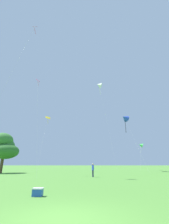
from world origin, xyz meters
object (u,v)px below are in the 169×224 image
kite_yellow_diamond (48,120)px  picnic_cooler (38,192)px  kite_white_distant (99,85)px  kite_green_small (141,145)px  kite_red_high (31,34)px  tree_left_oak (4,147)px  kite_blue_delta (125,118)px  person_far_back (93,169)px  kite_pink_low (38,86)px

kite_yellow_diamond → picnic_cooler: (11.81, -40.76, -16.09)m
kite_white_distant → kite_green_small: size_ratio=3.45×
kite_red_high → tree_left_oak: 23.79m
kite_green_small → kite_red_high: bearing=-137.3°
kite_yellow_diamond → tree_left_oak: kite_yellow_diamond is taller
kite_white_distant → kite_blue_delta: size_ratio=1.88×
kite_red_high → kite_blue_delta: 29.52m
kite_yellow_diamond → picnic_cooler: kite_yellow_diamond is taller
kite_blue_delta → person_far_back: (-9.03, -16.92, -12.45)m
kite_yellow_diamond → kite_green_small: size_ratio=2.22×
kite_yellow_diamond → kite_red_high: bearing=-83.0°
kite_white_distant → picnic_cooler: size_ratio=45.91×
kite_red_high → kite_blue_delta: (20.79, 16.75, -12.60)m
picnic_cooler → kite_yellow_diamond: bearing=106.2°
kite_pink_low → kite_yellow_diamond: bearing=100.6°
kite_pink_low → kite_blue_delta: 23.91m
kite_green_small → kite_red_high: kite_red_high is taller
kite_red_high → picnic_cooler: 30.48m
kite_white_distant → kite_pink_low: 24.64m
tree_left_oak → person_far_back: bearing=-26.2°
kite_blue_delta → tree_left_oak: size_ratio=1.80×
kite_blue_delta → person_far_back: kite_blue_delta is taller
kite_blue_delta → kite_green_small: bearing=53.2°
tree_left_oak → kite_blue_delta: bearing=15.8°
kite_blue_delta → tree_left_oak: kite_blue_delta is taller
person_far_back → kite_green_small: bearing=58.9°
kite_white_distant → tree_left_oak: bearing=-149.1°
picnic_cooler → kite_blue_delta: bearing=67.9°
tree_left_oak → picnic_cooler: size_ratio=13.56×
kite_pink_low → tree_left_oak: size_ratio=2.28×
kite_yellow_diamond → kite_green_small: bearing=-4.5°
kite_pink_low → picnic_cooler: size_ratio=30.97×
kite_pink_low → person_far_back: 19.16m
kite_red_high → tree_left_oak: (-6.77, 8.95, -20.97)m
person_far_back → kite_yellow_diamond: bearing=119.0°
kite_white_distant → kite_red_high: bearing=-123.7°
kite_red_high → person_far_back: (11.76, -0.17, -25.05)m
person_far_back → picnic_cooler: (-3.31, -13.45, -0.86)m
kite_white_distant → person_far_back: 33.59m
kite_pink_low → picnic_cooler: kite_pink_low is taller
kite_green_small → person_far_back: 29.72m
kite_green_small → picnic_cooler: 43.08m
kite_yellow_diamond → kite_green_small: 31.56m
kite_blue_delta → kite_yellow_diamond: bearing=156.7°
person_far_back → kite_white_distant: bearing=82.9°
kite_white_distant → picnic_cooler: bearing=-99.7°
kite_green_small → picnic_cooler: bearing=-115.5°
kite_white_distant → kite_pink_low: size_ratio=1.48×
kite_white_distant → person_far_back: kite_white_distant is taller
kite_white_distant → person_far_back: bearing=-97.1°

